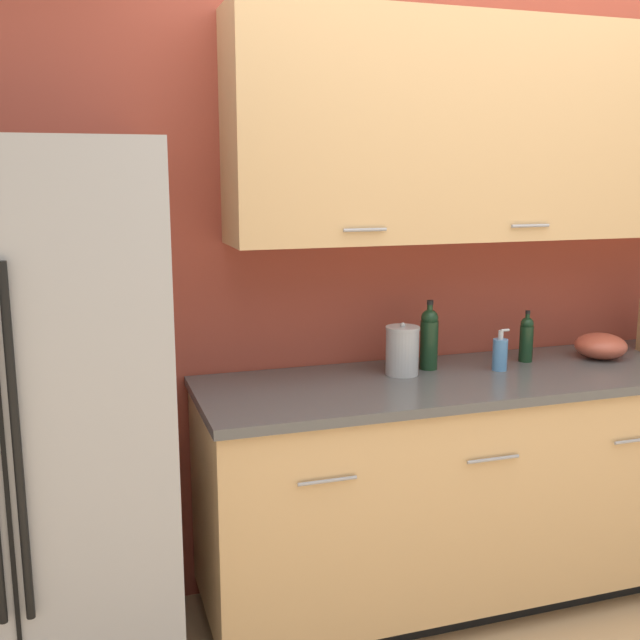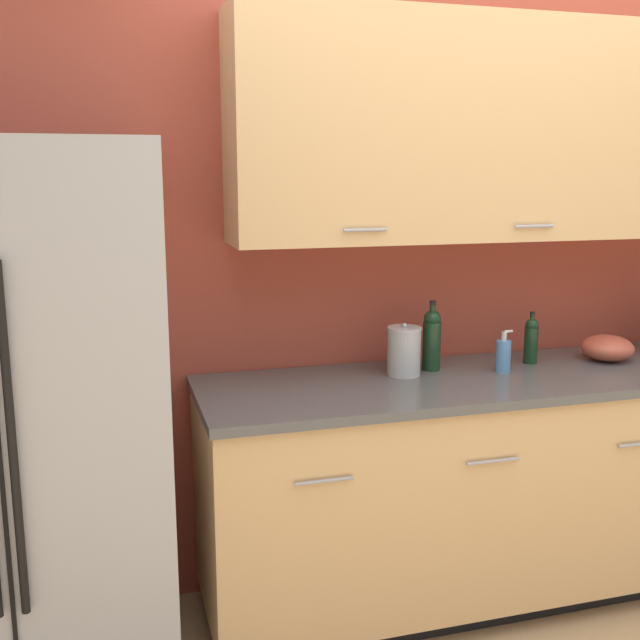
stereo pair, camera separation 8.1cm
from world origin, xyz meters
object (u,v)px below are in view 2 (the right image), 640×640
at_px(refrigerator, 17,429).
at_px(wine_bottle, 432,338).
at_px(steel_canister, 404,351).
at_px(soap_dispenser, 503,355).
at_px(mixing_bowl, 607,348).
at_px(oil_bottle, 531,340).

height_order(refrigerator, wine_bottle, refrigerator).
bearing_deg(steel_canister, soap_dispenser, -9.04).
bearing_deg(mixing_bowl, oil_bottle, 171.19).
bearing_deg(refrigerator, oil_bottle, 5.32).
xyz_separation_m(refrigerator, oil_bottle, (1.94, 0.18, 0.13)).
height_order(refrigerator, mixing_bowl, refrigerator).
distance_m(oil_bottle, mixing_bowl, 0.33).
xyz_separation_m(oil_bottle, steel_canister, (-0.57, -0.03, -0.00)).
bearing_deg(soap_dispenser, oil_bottle, 27.02).
height_order(soap_dispenser, oil_bottle, oil_bottle).
height_order(soap_dispenser, steel_canister, steel_canister).
relative_size(oil_bottle, mixing_bowl, 1.00).
height_order(wine_bottle, steel_canister, wine_bottle).
distance_m(wine_bottle, soap_dispenser, 0.28).
xyz_separation_m(steel_canister, mixing_bowl, (0.89, -0.02, -0.04)).
distance_m(refrigerator, soap_dispenser, 1.77).
distance_m(soap_dispenser, steel_canister, 0.40).
bearing_deg(refrigerator, soap_dispenser, 2.96).
relative_size(refrigerator, wine_bottle, 6.47).
relative_size(wine_bottle, oil_bottle, 1.30).
height_order(refrigerator, steel_canister, refrigerator).
bearing_deg(oil_bottle, mixing_bowl, -8.81).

